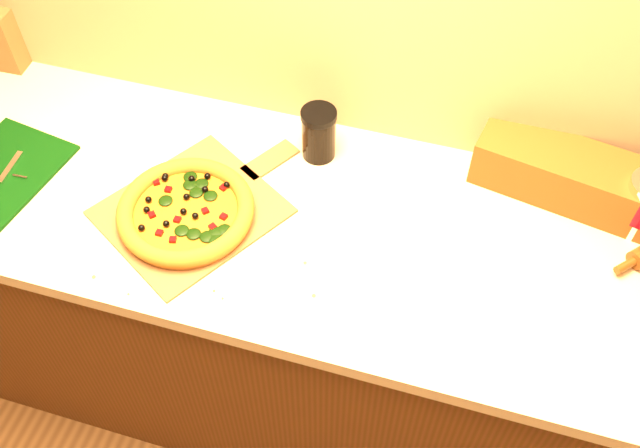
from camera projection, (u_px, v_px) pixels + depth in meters
The scene contains 8 objects.
cabinet at pixel (297, 319), 2.03m from camera, with size 2.80×0.65×0.86m, color #4C2E10.
countertop at pixel (293, 221), 1.68m from camera, with size 2.84×0.68×0.04m, color #C4B699.
pizza_peel at pixel (196, 208), 1.67m from camera, with size 0.48×0.53×0.01m.
pizza at pixel (186, 211), 1.64m from camera, with size 0.32×0.32×0.04m.
bottle_cap at pixel (209, 245), 1.61m from camera, with size 0.03×0.03×0.01m, color black.
bread_bag at pixel (572, 176), 1.66m from camera, with size 0.45×0.15×0.12m, color brown.
paper_bag at pixel (3, 39), 1.93m from camera, with size 0.09×0.07×0.18m, color brown.
dark_jar at pixel (319, 133), 1.73m from camera, with size 0.09×0.09×0.14m.
Camera 1 is at (0.36, 0.44, 2.20)m, focal length 40.00 mm.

